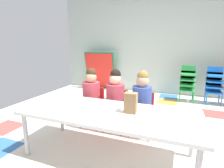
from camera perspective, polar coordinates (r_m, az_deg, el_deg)
ground_plane at (r=2.62m, az=4.01°, el=-16.30°), size 5.22×5.17×0.02m
back_wall at (r=4.83m, az=13.73°, el=12.76°), size 5.22×0.10×2.62m
craft_table at (r=1.96m, az=-1.17°, el=-9.97°), size 1.93×0.77×0.54m
seated_child_near_camera at (r=2.68m, az=-6.66°, el=-2.64°), size 0.33×0.33×0.92m
seated_child_middle_seat at (r=2.53m, az=1.11°, el=-3.47°), size 0.33×0.33×0.92m
seated_child_far_right at (r=2.43m, az=9.71°, el=-4.33°), size 0.32×0.32×0.92m
kid_chair_green_stack at (r=4.34m, az=23.32°, el=0.87°), size 0.32×0.30×0.80m
kid_chair_blue_stack at (r=4.40m, az=30.30°, el=0.32°), size 0.32×0.30×0.80m
folded_activity_table at (r=5.12m, az=-3.82°, el=4.37°), size 0.90×0.29×1.09m
paper_bag_brown at (r=1.87m, az=6.09°, el=-6.11°), size 0.13×0.09×0.22m
paper_plate_near_edge at (r=1.84m, az=-6.06°, el=-10.02°), size 0.18×0.18×0.01m
paper_plate_center_table at (r=2.05m, az=1.61°, el=-7.52°), size 0.18×0.18×0.01m
donut_powdered_on_plate at (r=1.83m, az=-6.08°, el=-9.49°), size 0.10×0.10×0.03m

